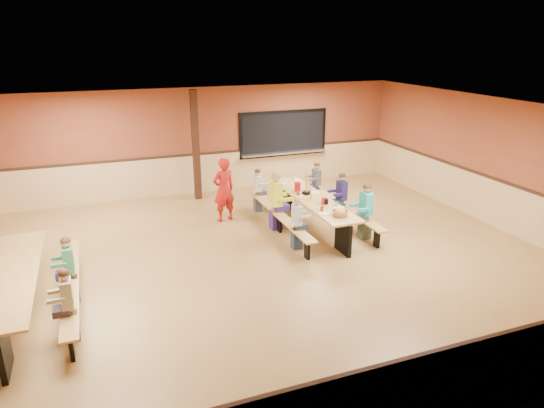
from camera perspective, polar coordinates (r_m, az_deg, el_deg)
name	(u,v)px	position (r m, az deg, el deg)	size (l,w,h in m)	color
ground	(256,261)	(9.89, -1.92, -6.76)	(12.00, 12.00, 0.00)	olive
room_envelope	(255,230)	(9.61, -1.97, -3.05)	(12.04, 10.04, 3.02)	brown
kitchen_pass_through	(283,135)	(14.73, 1.36, 8.06)	(2.78, 0.28, 1.38)	black
structural_post	(196,146)	(13.40, -8.97, 6.77)	(0.18, 0.18, 3.00)	black
cafeteria_table_main	(312,206)	(11.46, 4.71, -0.26)	(1.91, 3.70, 0.74)	tan
cafeteria_table_second	(15,286)	(8.91, -28.00, -8.49)	(1.91, 3.70, 0.74)	tan
seated_child_white_left	(297,224)	(10.26, 2.94, -2.31)	(0.34, 0.28, 1.14)	#B9B9C0
seated_adult_yellow	(276,201)	(11.28, 0.47, 0.36)	(0.45, 0.37, 1.38)	#DDEC32
seated_child_grey_left	(258,191)	(12.48, -1.69, 1.59)	(0.32, 0.26, 1.11)	silver
seated_child_teal_right	(366,212)	(10.94, 10.96, -0.89)	(0.40, 0.33, 1.28)	teal
seated_child_navy_right	(341,198)	(11.86, 8.16, 0.72)	(0.37, 0.31, 1.22)	#20194F
seated_child_char_right	(316,184)	(13.05, 5.24, 2.40)	(0.35, 0.28, 1.16)	#4F525A
seated_child_green_sec	(70,270)	(8.94, -22.70, -7.16)	(0.35, 0.29, 1.17)	#377C57
seated_child_tan_sec	(69,305)	(7.87, -22.82, -10.92)	(0.34, 0.28, 1.15)	#AAA886
standing_woman	(224,190)	(11.82, -5.70, 1.69)	(0.58, 0.38, 1.59)	#B21914
punch_pitcher	(297,187)	(11.83, 3.01, 2.06)	(0.16, 0.16, 0.22)	#B5181B
chip_bowl	(340,213)	(10.27, 8.02, -1.01)	(0.32, 0.32, 0.15)	orange
napkin_dispenser	(325,201)	(10.98, 6.24, 0.36)	(0.10, 0.14, 0.13)	black
condiment_mustard	(311,197)	(11.17, 4.62, 0.85)	(0.06, 0.06, 0.17)	yellow
condiment_ketchup	(323,201)	(10.90, 6.02, 0.33)	(0.06, 0.06, 0.17)	#B2140F
table_paddle	(307,189)	(11.59, 4.09, 1.82)	(0.16, 0.16, 0.56)	black
place_settings	(312,195)	(11.37, 4.74, 1.02)	(0.65, 3.30, 0.11)	beige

